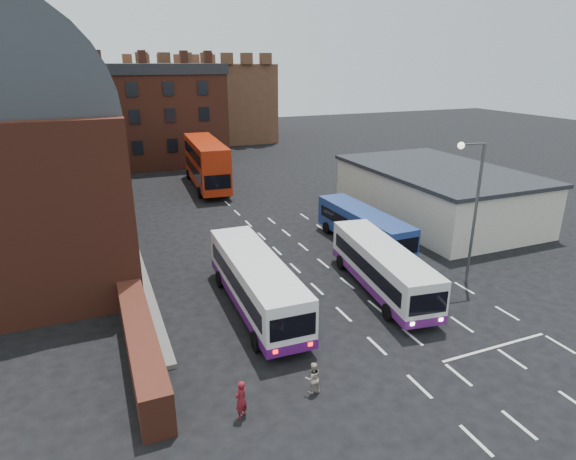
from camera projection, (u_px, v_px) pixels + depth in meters
name	position (u px, v px, depth m)	size (l,w,h in m)	color
ground	(368.00, 337.00, 23.08)	(180.00, 180.00, 0.00)	black
railway_station	(20.00, 136.00, 33.23)	(12.00, 28.00, 16.00)	#602B1E
forecourt_wall	(142.00, 345.00, 20.84)	(1.20, 10.00, 1.80)	#602B1E
cream_building	(436.00, 193.00, 39.97)	(10.40, 16.40, 4.25)	beige
brick_terrace	(131.00, 121.00, 59.14)	(22.00, 10.00, 11.00)	brown
castle_keep	(193.00, 102.00, 80.72)	(22.00, 22.00, 12.00)	brown
bus_white_outbound	(256.00, 280.00, 25.15)	(2.87, 10.60, 2.87)	white
bus_white_inbound	(382.00, 265.00, 27.22)	(3.51, 10.09, 2.69)	silver
bus_blue	(363.00, 225.00, 33.93)	(2.60, 9.65, 2.62)	navy
bus_red_double	(206.00, 163.00, 49.37)	(3.68, 12.32, 4.87)	#B1260B
street_lamp	(472.00, 201.00, 26.97)	(1.71, 0.46, 8.45)	#4D4E51
pedestrian_red	(241.00, 400.00, 17.66)	(0.57, 0.38, 1.57)	maroon
pedestrian_beige	(313.00, 378.00, 19.04)	(0.66, 0.51, 1.35)	#B5A18C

